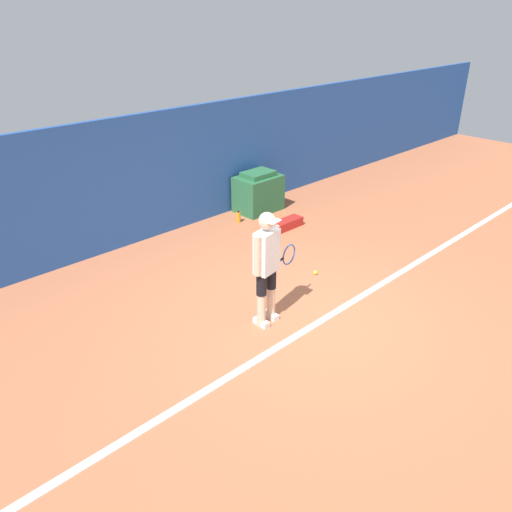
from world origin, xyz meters
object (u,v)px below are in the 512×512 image
at_px(tennis_player, 267,264).
at_px(covered_chair, 258,192).
at_px(water_bottle, 238,217).
at_px(tennis_ball, 315,272).
at_px(equipment_bag, 288,224).

relative_size(tennis_player, covered_chair, 1.75).
bearing_deg(water_bottle, tennis_ball, -102.30).
xyz_separation_m(tennis_player, water_bottle, (2.05, 2.88, -0.78)).
relative_size(tennis_ball, equipment_bag, 0.11).
xyz_separation_m(covered_chair, water_bottle, (-0.74, -0.20, -0.29)).
xyz_separation_m(covered_chair, equipment_bag, (-0.23, -1.07, -0.31)).
distance_m(tennis_ball, covered_chair, 2.99).
distance_m(tennis_player, covered_chair, 4.18).
relative_size(equipment_bag, water_bottle, 2.69).
height_order(tennis_ball, covered_chair, covered_chair).
height_order(equipment_bag, water_bottle, water_bottle).
bearing_deg(covered_chair, water_bottle, -165.06).
relative_size(tennis_player, water_bottle, 6.77).
distance_m(covered_chair, water_bottle, 0.82).
distance_m(tennis_player, tennis_ball, 1.79).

